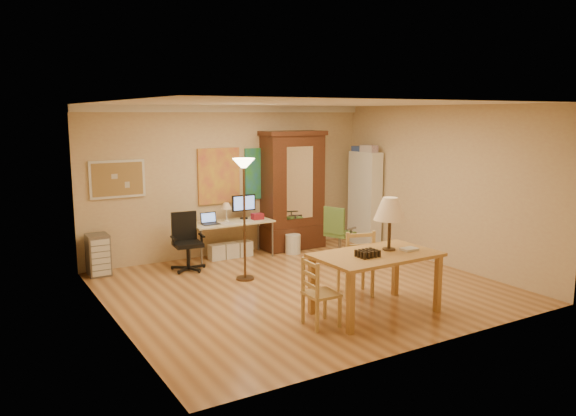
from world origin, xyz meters
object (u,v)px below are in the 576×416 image
dining_table (381,241)px  office_chair_black (188,255)px  computer_desk (232,236)px  office_chair_green (339,244)px  armoire (293,198)px  bookshelf (365,199)px

dining_table → office_chair_black: size_ratio=1.68×
computer_desk → office_chair_green: bearing=-31.5°
office_chair_green → armoire: size_ratio=0.42×
dining_table → bookshelf: bookshelf is taller
computer_desk → bookshelf: 2.78m
dining_table → armoire: size_ratio=0.72×
office_chair_black → bookshelf: 3.74m
office_chair_black → armoire: (2.29, 0.43, 0.72)m
dining_table → armoire: (0.83, 3.58, 0.03)m
armoire → bookshelf: (1.39, -0.44, -0.06)m
office_chair_black → dining_table: bearing=-65.1°
armoire → bookshelf: bearing=-17.5°
armoire → bookshelf: size_ratio=1.23×
computer_desk → bookshelf: bearing=-7.5°
dining_table → bookshelf: bearing=54.7°
office_chair_green → armoire: armoire is taller
computer_desk → office_chair_green: (1.63, -1.00, -0.15)m
bookshelf → armoire: bearing=162.5°
dining_table → bookshelf: size_ratio=0.88×
office_chair_black → office_chair_green: 2.68m
computer_desk → armoire: (1.32, 0.09, 0.57)m
office_chair_green → dining_table: bearing=-114.6°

